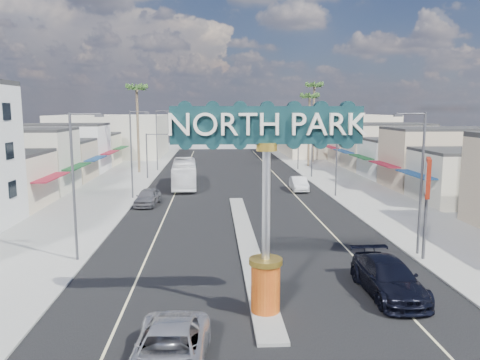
{
  "coord_description": "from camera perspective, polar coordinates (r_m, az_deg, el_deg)",
  "views": [
    {
      "loc": [
        -2.31,
        -17.91,
        9.19
      ],
      "look_at": [
        -0.55,
        12.23,
        4.59
      ],
      "focal_mm": 35.0,
      "sensor_mm": 36.0,
      "label": 1
    }
  ],
  "objects": [
    {
      "name": "backdrop_far_left",
      "position": [
        95.11,
        -15.34,
        5.23
      ],
      "size": [
        20.0,
        20.0,
        8.0
      ],
      "primitive_type": "cube",
      "color": "#B7B29E",
      "rests_on": "ground"
    },
    {
      "name": "streetlight_l_near",
      "position": [
        29.36,
        -19.37,
        0.09
      ],
      "size": [
        2.03,
        0.22,
        9.0
      ],
      "color": "#47474C",
      "rests_on": "ground"
    },
    {
      "name": "median_island",
      "position": [
        33.26,
        0.78,
        -7.24
      ],
      "size": [
        1.3,
        30.0,
        0.16
      ],
      "primitive_type": "cube",
      "color": "gray",
      "rests_on": "ground"
    },
    {
      "name": "palm_left_far",
      "position": [
        68.78,
        -12.48,
        10.38
      ],
      "size": [
        2.6,
        2.6,
        13.1
      ],
      "color": "brown",
      "rests_on": "ground"
    },
    {
      "name": "traffic_signal_left",
      "position": [
        62.48,
        -9.67,
        4.03
      ],
      "size": [
        5.09,
        0.45,
        6.0
      ],
      "color": "#47474C",
      "rests_on": "ground"
    },
    {
      "name": "palm_right_far",
      "position": [
        81.82,
        9.04,
        10.79
      ],
      "size": [
        2.6,
        2.6,
        14.1
      ],
      "color": "brown",
      "rests_on": "ground"
    },
    {
      "name": "car_parked_left",
      "position": [
        45.76,
        -11.19,
        -2.06
      ],
      "size": [
        2.37,
        4.93,
        1.62
      ],
      "primitive_type": "imported",
      "rotation": [
        0.0,
        0.0,
        -0.1
      ],
      "color": "slate",
      "rests_on": "ground"
    },
    {
      "name": "suv_right",
      "position": [
        24.89,
        17.63,
        -11.28
      ],
      "size": [
        2.62,
        6.1,
        1.75
      ],
      "primitive_type": "imported",
      "rotation": [
        0.0,
        0.0,
        0.03
      ],
      "color": "black",
      "rests_on": "ground"
    },
    {
      "name": "storefront_row_right",
      "position": [
        66.63,
        19.96,
        2.81
      ],
      "size": [
        12.0,
        42.0,
        6.0
      ],
      "primitive_type": "cube",
      "color": "#B7B29E",
      "rests_on": "ground"
    },
    {
      "name": "car_parked_right",
      "position": [
        53.42,
        7.19,
        -0.46
      ],
      "size": [
        1.79,
        4.82,
        1.57
      ],
      "primitive_type": "imported",
      "rotation": [
        0.0,
        0.0,
        -0.03
      ],
      "color": "silver",
      "rests_on": "ground"
    },
    {
      "name": "sidewalk_left",
      "position": [
        50.15,
        -16.77,
        -2.2
      ],
      "size": [
        8.0,
        120.0,
        0.12
      ],
      "primitive_type": "cube",
      "color": "gray",
      "rests_on": "ground"
    },
    {
      "name": "ground",
      "position": [
        48.83,
        -0.57,
        -2.19
      ],
      "size": [
        160.0,
        160.0,
        0.0
      ],
      "primitive_type": "plane",
      "color": "gray",
      "rests_on": "ground"
    },
    {
      "name": "backdrop_far_right",
      "position": [
        96.17,
        11.36,
        5.4
      ],
      "size": [
        20.0,
        20.0,
        8.0
      ],
      "primitive_type": "cube",
      "color": "beige",
      "rests_on": "ground"
    },
    {
      "name": "traffic_signal_right",
      "position": [
        63.15,
        7.18,
        4.13
      ],
      "size": [
        5.09,
        0.45,
        6.0
      ],
      "color": "#47474C",
      "rests_on": "ground"
    },
    {
      "name": "streetlight_r_near",
      "position": [
        30.95,
        21.01,
        0.42
      ],
      "size": [
        2.03,
        0.22,
        9.0
      ],
      "color": "#47474C",
      "rests_on": "ground"
    },
    {
      "name": "road",
      "position": [
        48.83,
        -0.57,
        -2.18
      ],
      "size": [
        20.0,
        120.0,
        0.01
      ],
      "primitive_type": "cube",
      "color": "black",
      "rests_on": "ground"
    },
    {
      "name": "streetlight_r_far",
      "position": [
        71.18,
        7.01,
        5.28
      ],
      "size": [
        2.03,
        0.22,
        9.0
      ],
      "color": "#47474C",
      "rests_on": "ground"
    },
    {
      "name": "streetlight_l_mid",
      "position": [
        48.76,
        -12.94,
        3.59
      ],
      "size": [
        2.03,
        0.22,
        9.0
      ],
      "color": "#47474C",
      "rests_on": "ground"
    },
    {
      "name": "bank_pylon_sign",
      "position": [
        30.09,
        21.88,
        -0.36
      ],
      "size": [
        0.97,
        1.88,
        6.19
      ],
      "rotation": [
        0.0,
        0.0,
        -0.4
      ],
      "color": "#47474C",
      "rests_on": "sidewalk_right"
    },
    {
      "name": "palm_right_mid",
      "position": [
        75.49,
        8.49,
        9.64
      ],
      "size": [
        2.6,
        2.6,
        12.1
      ],
      "color": "brown",
      "rests_on": "ground"
    },
    {
      "name": "streetlight_l_far",
      "position": [
        70.5,
        -9.99,
        5.18
      ],
      "size": [
        2.03,
        0.22,
        9.0
      ],
      "color": "#47474C",
      "rests_on": "ground"
    },
    {
      "name": "suv_left",
      "position": [
        17.54,
        -8.69,
        -20.03
      ],
      "size": [
        2.96,
        5.89,
        1.6
      ],
      "primitive_type": "imported",
      "rotation": [
        0.0,
        0.0,
        -0.05
      ],
      "color": "silver",
      "rests_on": "ground"
    },
    {
      "name": "sidewalk_right",
      "position": [
        51.42,
        15.22,
        -1.87
      ],
      "size": [
        8.0,
        120.0,
        0.12
      ],
      "primitive_type": "cube",
      "color": "gray",
      "rests_on": "ground"
    },
    {
      "name": "gateway_sign",
      "position": [
        20.28,
        3.24,
        -0.62
      ],
      "size": [
        8.2,
        1.5,
        9.15
      ],
      "color": "#B02C0D",
      "rests_on": "median_island"
    },
    {
      "name": "streetlight_r_mid",
      "position": [
        49.74,
        11.54,
        3.73
      ],
      "size": [
        2.03,
        0.22,
        9.0
      ],
      "color": "#47474C",
      "rests_on": "ground"
    },
    {
      "name": "city_bus",
      "position": [
        55.91,
        -6.81,
        0.78
      ],
      "size": [
        3.23,
        11.51,
        3.17
      ],
      "primitive_type": "imported",
      "rotation": [
        0.0,
        0.0,
        0.05
      ],
      "color": "white",
      "rests_on": "ground"
    },
    {
      "name": "storefront_row_left",
      "position": [
        64.95,
        -22.85,
        2.51
      ],
      "size": [
        12.0,
        42.0,
        6.0
      ],
      "primitive_type": "cube",
      "color": "beige",
      "rests_on": "ground"
    }
  ]
}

